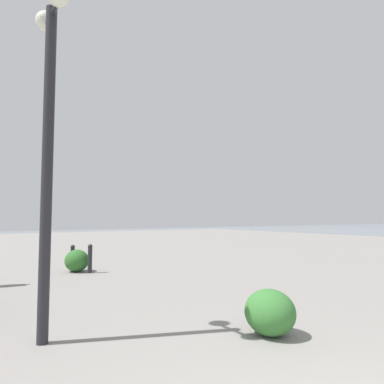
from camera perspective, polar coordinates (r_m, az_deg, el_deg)
lamppost at (r=5.05m, az=-22.07°, el=11.84°), size 0.98×0.28×4.45m
bollard_near at (r=10.47m, az=-16.12°, el=-10.16°), size 0.13×0.13×0.80m
bollard_mid at (r=11.13m, az=-18.69°, el=-9.87°), size 0.13×0.13×0.75m
shrub_low at (r=5.07m, az=12.43°, el=-18.39°), size 0.71×0.64×0.60m
shrub_round at (r=10.82m, az=-18.07°, el=-10.46°), size 0.74×0.67×0.63m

